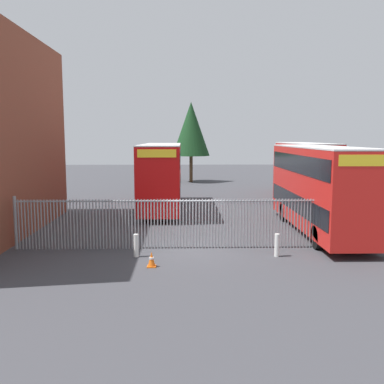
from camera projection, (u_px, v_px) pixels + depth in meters
The scene contains 9 objects.
ground_plane at pixel (191, 216), 26.97m from camera, with size 100.00×100.00×0.00m, color #3D3D42.
palisade_fence at pixel (185, 222), 18.88m from camera, with size 14.89×0.14×2.35m.
double_decker_bus_near_gate at pixel (320, 186), 21.96m from camera, with size 2.54×10.81×4.42m.
double_decker_bus_behind_fence_left at pixel (162, 174), 28.97m from camera, with size 2.54×10.81×4.42m.
double_decker_bus_behind_fence_right at pixel (305, 168), 34.70m from camera, with size 2.54×10.81×4.42m.
bollard_near_left at pixel (136, 246), 17.62m from camera, with size 0.20×0.20×0.95m, color silver.
bollard_center_front at pixel (277, 245), 17.67m from camera, with size 0.20×0.20×0.95m, color silver.
traffic_cone_by_gate at pixel (152, 259), 16.28m from camera, with size 0.34×0.34×0.59m.
tree_tall_back at pixel (191, 129), 46.48m from camera, with size 4.04×4.04×8.64m.
Camera 1 is at (-0.50, -18.56, 4.89)m, focal length 40.29 mm.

